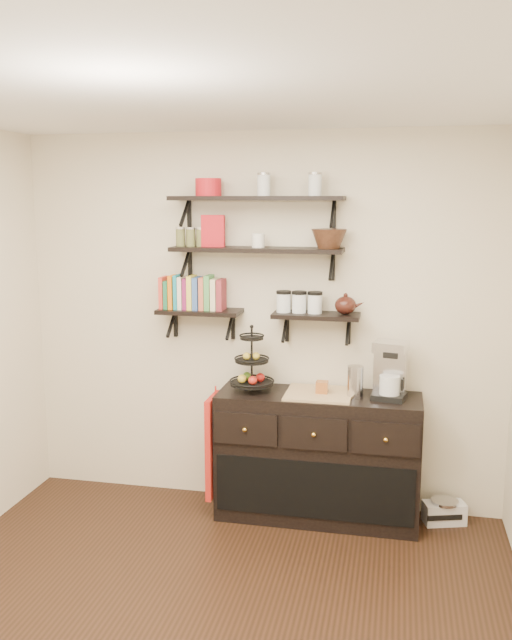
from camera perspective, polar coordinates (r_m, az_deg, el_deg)
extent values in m
cube|color=white|center=(3.17, -6.35, 18.64)|extent=(3.50, 3.50, 0.02)
cube|color=beige|center=(4.90, 0.37, -0.18)|extent=(3.50, 0.02, 2.70)
cube|color=black|center=(4.69, 0.05, 10.22)|extent=(1.20, 0.27, 0.03)
cube|color=black|center=(4.94, -5.64, 8.83)|extent=(0.02, 0.03, 0.20)
cube|color=black|center=(4.73, 6.59, 8.76)|extent=(0.02, 0.03, 0.20)
cube|color=black|center=(4.71, 0.05, 5.95)|extent=(1.20, 0.27, 0.03)
cube|color=black|center=(4.96, -5.57, 4.79)|extent=(0.02, 0.03, 0.20)
cube|color=black|center=(4.76, 6.51, 4.54)|extent=(0.02, 0.03, 0.20)
cube|color=black|center=(4.87, -4.77, 0.73)|extent=(0.60, 0.25, 0.03)
cube|color=black|center=(5.06, -6.78, -0.27)|extent=(0.02, 0.03, 0.20)
cube|color=black|center=(4.94, -1.94, -0.47)|extent=(0.03, 0.03, 0.20)
cube|color=black|center=(4.70, 5.08, 0.38)|extent=(0.60, 0.25, 0.03)
cube|color=black|center=(4.86, 2.65, -0.65)|extent=(0.03, 0.03, 0.20)
cube|color=black|center=(4.81, 7.82, -0.84)|extent=(0.02, 0.03, 0.20)
cube|color=#DB3F31|center=(4.94, -7.64, 2.15)|extent=(0.02, 0.15, 0.20)
cube|color=#1D6D43|center=(4.93, -7.29, 2.38)|extent=(0.03, 0.15, 0.24)
cube|color=orange|center=(4.92, -6.86, 2.19)|extent=(0.04, 0.15, 0.21)
cube|color=teal|center=(4.90, -6.46, 2.41)|extent=(0.03, 0.15, 0.25)
cube|color=#F3E1C7|center=(4.89, -6.08, 2.23)|extent=(0.03, 0.15, 0.22)
cube|color=#851B55|center=(4.88, -5.64, 2.45)|extent=(0.04, 0.15, 0.26)
cube|color=yellow|center=(4.87, -5.21, 2.27)|extent=(0.03, 0.15, 0.23)
cube|color=#3759A1|center=(4.86, -4.81, 2.08)|extent=(0.03, 0.15, 0.20)
cube|color=#CB6143|center=(4.85, -4.34, 2.30)|extent=(0.04, 0.15, 0.24)
cube|color=#4C964F|center=(4.84, -3.90, 2.11)|extent=(0.03, 0.15, 0.21)
cube|color=beige|center=(4.82, -3.48, 2.34)|extent=(0.03, 0.15, 0.25)
cube|color=maroon|center=(4.82, -3.08, 2.15)|extent=(0.02, 0.15, 0.22)
cylinder|color=silver|center=(4.73, 2.34, 1.45)|extent=(0.10, 0.10, 0.13)
cylinder|color=silver|center=(4.71, 3.66, 1.40)|extent=(0.10, 0.10, 0.13)
cylinder|color=silver|center=(4.70, 4.99, 1.36)|extent=(0.10, 0.10, 0.13)
cube|color=black|center=(4.86, 5.22, -11.38)|extent=(1.40, 0.45, 0.90)
cube|color=tan|center=(4.71, 5.31, -6.19)|extent=(0.45, 0.41, 0.02)
sphere|color=gold|center=(4.61, -0.96, -9.23)|extent=(0.04, 0.04, 0.04)
sphere|color=gold|center=(4.53, 4.88, -9.61)|extent=(0.04, 0.04, 0.04)
sphere|color=gold|center=(4.50, 10.87, -9.89)|extent=(0.04, 0.04, 0.04)
cylinder|color=black|center=(4.73, -0.36, -3.35)|extent=(0.01, 0.01, 0.45)
cylinder|color=black|center=(4.77, -0.36, -5.35)|extent=(0.31, 0.31, 0.01)
cylinder|color=black|center=(4.73, -0.36, -3.46)|extent=(0.23, 0.23, 0.02)
cylinder|color=black|center=(4.70, -0.36, -1.53)|extent=(0.16, 0.16, 0.02)
sphere|color=#B21914|center=(4.79, 0.37, -4.86)|extent=(0.06, 0.06, 0.06)
sphere|color=gold|center=(4.73, -0.79, -3.06)|extent=(0.05, 0.05, 0.05)
cube|color=#955022|center=(4.69, 5.58, -5.64)|extent=(0.08, 0.08, 0.08)
cube|color=black|center=(4.68, 11.15, -6.31)|extent=(0.25, 0.24, 0.04)
cube|color=silver|center=(4.70, 11.23, -4.13)|extent=(0.23, 0.12, 0.33)
cube|color=silver|center=(4.59, 11.30, -2.20)|extent=(0.25, 0.24, 0.07)
cylinder|color=silver|center=(4.64, 11.18, -5.39)|extent=(0.16, 0.16, 0.13)
cylinder|color=silver|center=(4.64, 8.35, -5.19)|extent=(0.11, 0.11, 0.22)
cube|color=#A41511|center=(4.87, -3.60, -10.47)|extent=(0.04, 0.31, 0.72)
cube|color=silver|center=(5.07, 15.56, -15.38)|extent=(0.31, 0.22, 0.15)
cylinder|color=silver|center=(5.04, 15.61, -14.51)|extent=(0.23, 0.23, 0.02)
cube|color=black|center=(5.00, 15.61, -15.74)|extent=(0.24, 0.08, 0.04)
cube|color=red|center=(4.77, -3.63, 7.50)|extent=(0.16, 0.07, 0.22)
cylinder|color=white|center=(4.70, 0.19, 6.72)|extent=(0.09, 0.09, 0.10)
cylinder|color=red|center=(4.78, -4.03, 11.09)|extent=(0.18, 0.18, 0.12)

